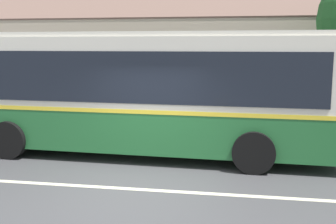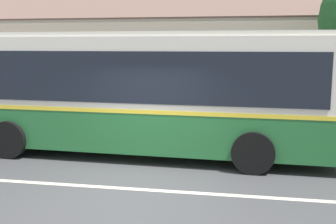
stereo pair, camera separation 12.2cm
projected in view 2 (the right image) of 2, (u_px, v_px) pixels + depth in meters
ground_plane at (131, 189)px, 8.74m from camera, size 300.00×300.00×0.00m
sidewalk_far at (178, 129)px, 14.55m from camera, size 60.00×3.00×0.15m
lane_divider_stripe at (131, 189)px, 8.74m from camera, size 60.00×0.16×0.01m
community_building at (207, 61)px, 21.70m from camera, size 28.31×9.67×7.48m
transit_bus at (131, 90)px, 11.42m from camera, size 10.94×3.04×3.28m
bench_down_street at (42, 112)px, 15.15m from camera, size 1.62×0.51×0.94m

